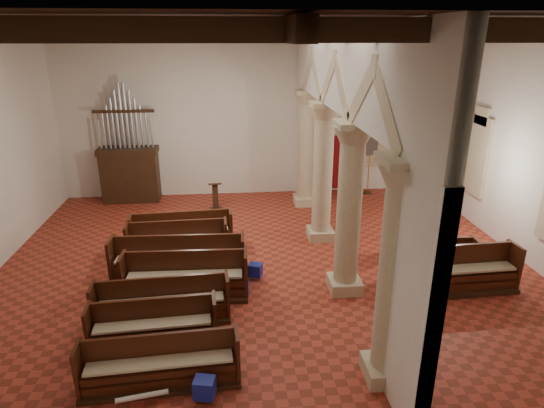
% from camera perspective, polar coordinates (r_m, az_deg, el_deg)
% --- Properties ---
extents(floor, '(14.00, 14.00, 0.00)m').
position_cam_1_polar(floor, '(12.33, -0.89, -7.51)').
color(floor, '#9F3322').
rests_on(floor, ground).
extents(ceiling, '(14.00, 14.00, 0.00)m').
position_cam_1_polar(ceiling, '(10.91, -1.07, 21.61)').
color(ceiling, black).
rests_on(ceiling, wall_back).
extents(wall_back, '(14.00, 0.02, 6.00)m').
position_cam_1_polar(wall_back, '(17.12, -2.57, 11.03)').
color(wall_back, white).
rests_on(wall_back, floor).
extents(wall_front, '(14.00, 0.02, 6.00)m').
position_cam_1_polar(wall_front, '(5.66, 3.84, -8.82)').
color(wall_front, white).
rests_on(wall_front, floor).
extents(wall_right, '(0.02, 12.00, 6.00)m').
position_cam_1_polar(wall_right, '(13.68, 29.89, 6.01)').
color(wall_right, white).
rests_on(wall_right, floor).
extents(ceiling_beams, '(13.80, 11.80, 0.30)m').
position_cam_1_polar(ceiling_beams, '(10.91, -1.06, 20.67)').
color(ceiling_beams, '#342110').
rests_on(ceiling_beams, wall_back).
extents(arcade, '(0.90, 11.90, 6.00)m').
position_cam_1_polar(arcade, '(11.40, 8.18, 9.04)').
color(arcade, beige).
rests_on(arcade, floor).
extents(window_right_b, '(0.03, 1.00, 2.20)m').
position_cam_1_polar(window_right_b, '(15.89, 24.37, 5.57)').
color(window_right_b, '#31705C').
rests_on(window_right_b, wall_right).
extents(window_back, '(1.00, 0.03, 2.20)m').
position_cam_1_polar(window_back, '(18.18, 13.59, 8.47)').
color(window_back, '#31705C').
rests_on(window_back, wall_back).
extents(pipe_organ, '(2.10, 0.85, 4.40)m').
position_cam_1_polar(pipe_organ, '(17.34, -17.47, 4.72)').
color(pipe_organ, '#342110').
rests_on(pipe_organ, floor).
extents(lectern, '(0.46, 0.47, 1.08)m').
position_cam_1_polar(lectern, '(15.94, -7.12, 0.69)').
color(lectern, '#311C0F').
rests_on(lectern, floor).
extents(dossal_curtain, '(1.80, 0.07, 2.17)m').
position_cam_1_polar(dossal_curtain, '(17.94, 8.82, 5.24)').
color(dossal_curtain, maroon).
rests_on(dossal_curtain, floor).
extents(processional_banner, '(0.58, 0.74, 2.65)m').
position_cam_1_polar(processional_banner, '(17.89, 12.05, 3.88)').
color(processional_banner, '#342110').
rests_on(processional_banner, floor).
extents(hymnal_box_a, '(0.39, 0.35, 0.34)m').
position_cam_1_polar(hymnal_box_a, '(8.20, -8.47, -21.85)').
color(hymnal_box_a, navy).
rests_on(hymnal_box_a, floor).
extents(hymnal_box_b, '(0.32, 0.28, 0.28)m').
position_cam_1_polar(hymnal_box_b, '(10.74, -3.71, -10.61)').
color(hymnal_box_b, navy).
rests_on(hymnal_box_b, floor).
extents(hymnal_box_c, '(0.40, 0.36, 0.32)m').
position_cam_1_polar(hymnal_box_c, '(11.48, -2.13, -8.27)').
color(hymnal_box_c, '#14148D').
rests_on(hymnal_box_c, floor).
extents(tube_heater_a, '(0.85, 0.23, 0.09)m').
position_cam_1_polar(tube_heater_a, '(8.43, -15.99, -22.16)').
color(tube_heater_a, white).
rests_on(tube_heater_a, floor).
extents(tube_heater_b, '(0.92, 0.24, 0.09)m').
position_cam_1_polar(tube_heater_b, '(9.18, -8.59, -17.49)').
color(tube_heater_b, silver).
rests_on(tube_heater_b, floor).
extents(nave_pew_0, '(2.76, 0.79, 0.95)m').
position_cam_1_polar(nave_pew_0, '(8.60, -13.74, -19.59)').
color(nave_pew_0, '#342110').
rests_on(nave_pew_0, floor).
extents(nave_pew_1, '(2.49, 0.80, 0.97)m').
position_cam_1_polar(nave_pew_1, '(9.52, -14.56, -15.22)').
color(nave_pew_1, '#342110').
rests_on(nave_pew_1, floor).
extents(nave_pew_2, '(2.87, 0.83, 0.99)m').
position_cam_1_polar(nave_pew_2, '(10.16, -13.53, -12.61)').
color(nave_pew_2, '#342110').
rests_on(nave_pew_2, floor).
extents(nave_pew_3, '(2.89, 0.85, 1.13)m').
position_cam_1_polar(nave_pew_3, '(10.88, -10.74, -9.72)').
color(nave_pew_3, '#342110').
rests_on(nave_pew_3, floor).
extents(nave_pew_4, '(3.31, 0.87, 1.14)m').
position_cam_1_polar(nave_pew_4, '(11.65, -11.62, -7.62)').
color(nave_pew_4, '#342110').
rests_on(nave_pew_4, floor).
extents(nave_pew_5, '(2.73, 0.79, 1.04)m').
position_cam_1_polar(nave_pew_5, '(12.77, -11.72, -5.20)').
color(nave_pew_5, '#342110').
rests_on(nave_pew_5, floor).
extents(nave_pew_6, '(2.90, 0.92, 1.08)m').
position_cam_1_polar(nave_pew_6, '(13.27, -11.18, -4.10)').
color(nave_pew_6, '#342110').
rests_on(nave_pew_6, floor).
extents(aisle_pew_0, '(2.30, 0.85, 1.13)m').
position_cam_1_polar(aisle_pew_0, '(11.94, 23.47, -8.26)').
color(aisle_pew_0, '#342110').
rests_on(aisle_pew_0, floor).
extents(aisle_pew_1, '(1.83, 0.78, 1.00)m').
position_cam_1_polar(aisle_pew_1, '(12.36, 20.28, -7.05)').
color(aisle_pew_1, '#342110').
rests_on(aisle_pew_1, floor).
extents(aisle_pew_2, '(1.70, 0.73, 1.01)m').
position_cam_1_polar(aisle_pew_2, '(13.26, 18.17, -4.85)').
color(aisle_pew_2, '#342110').
rests_on(aisle_pew_2, floor).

